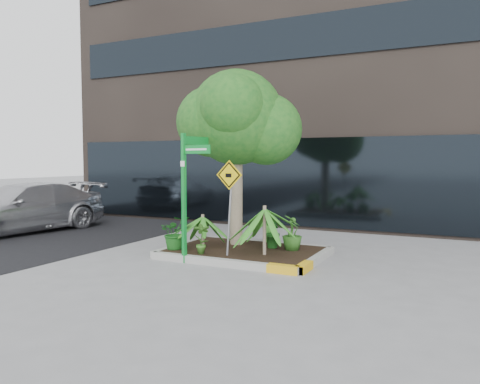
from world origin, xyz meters
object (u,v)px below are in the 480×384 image
at_px(cattle_sign, 229,191).
at_px(tree, 236,118).
at_px(parked_car, 21,208).
at_px(street_sign_post, 187,183).

bearing_deg(cattle_sign, tree, 113.98).
bearing_deg(parked_car, street_sign_post, -1.66).
relative_size(parked_car, street_sign_post, 1.86).
distance_m(parked_car, street_sign_post, 6.56).
height_order(tree, street_sign_post, tree).
relative_size(tree, cattle_sign, 2.16).
height_order(tree, parked_car, tree).
distance_m(tree, parked_car, 7.07).
bearing_deg(tree, street_sign_post, -100.93).
xyz_separation_m(tree, street_sign_post, (-0.31, -1.58, -1.40)).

